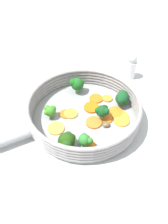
{
  "coord_description": "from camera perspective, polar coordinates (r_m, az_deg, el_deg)",
  "views": [
    {
      "loc": [
        0.06,
        0.44,
        0.48
      ],
      "look_at": [
        0.0,
        0.0,
        0.03
      ],
      "focal_mm": 35.0,
      "sensor_mm": 36.0,
      "label": 1
    }
  ],
  "objects": [
    {
      "name": "mushroom_piece_1",
      "position": [
        0.65,
        5.51,
        0.12
      ],
      "size": [
        0.03,
        0.03,
        0.01
      ],
      "primitive_type": "ellipsoid",
      "rotation": [
        0.0,
        0.0,
        4.26
      ],
      "color": "#7C684B",
      "rests_on": "skillet"
    },
    {
      "name": "skillet_rivet_right",
      "position": [
        0.6,
        -11.67,
        -6.97
      ],
      "size": [
        0.01,
        0.01,
        0.01
      ],
      "primitive_type": "sphere",
      "color": "#979294",
      "rests_on": "skillet"
    },
    {
      "name": "carrot_slice_2",
      "position": [
        0.64,
        5.89,
        -1.72
      ],
      "size": [
        0.05,
        0.05,
        0.0
      ],
      "primitive_type": "cylinder",
      "rotation": [
        0.0,
        0.0,
        3.72
      ],
      "color": "orange",
      "rests_on": "skillet"
    },
    {
      "name": "broccoli_floret_5",
      "position": [
        0.67,
        9.96,
        3.69
      ],
      "size": [
        0.04,
        0.05,
        0.05
      ],
      "color": "#72955C",
      "rests_on": "skillet"
    },
    {
      "name": "carrot_slice_0",
      "position": [
        0.65,
        -3.45,
        -0.42
      ],
      "size": [
        0.04,
        0.04,
        0.0
      ],
      "primitive_type": "cylinder",
      "rotation": [
        0.0,
        0.0,
        1.48
      ],
      "color": "gold",
      "rests_on": "skillet"
    },
    {
      "name": "carrot_slice_6",
      "position": [
        0.58,
        1.47,
        -8.79
      ],
      "size": [
        0.04,
        0.04,
        0.0
      ],
      "primitive_type": "cylinder",
      "rotation": [
        0.0,
        0.0,
        1.2
      ],
      "color": "orange",
      "rests_on": "skillet"
    },
    {
      "name": "carrot_slice_7",
      "position": [
        0.64,
        9.76,
        -2.26
      ],
      "size": [
        0.06,
        0.06,
        0.0
      ],
      "primitive_type": "cylinder",
      "rotation": [
        0.0,
        0.0,
        2.13
      ],
      "color": "orange",
      "rests_on": "skillet"
    },
    {
      "name": "skillet_rim_wall",
      "position": [
        0.63,
        0.0,
        0.84
      ],
      "size": [
        0.32,
        0.32,
        0.06
      ],
      "color": "#999495",
      "rests_on": "skillet"
    },
    {
      "name": "broccoli_floret_4",
      "position": [
        0.7,
        -1.91,
        7.36
      ],
      "size": [
        0.05,
        0.04,
        0.05
      ],
      "color": "#6A9443",
      "rests_on": "skillet"
    },
    {
      "name": "broccoli_floret_0",
      "position": [
        0.63,
        -8.84,
        0.31
      ],
      "size": [
        0.04,
        0.03,
        0.04
      ],
      "color": "olive",
      "rests_on": "skillet"
    },
    {
      "name": "carrot_slice_9",
      "position": [
        0.63,
        2.56,
        -2.75
      ],
      "size": [
        0.06,
        0.06,
        0.01
      ],
      "primitive_type": "cylinder",
      "rotation": [
        0.0,
        0.0,
        5.91
      ],
      "color": "orange",
      "rests_on": "skillet"
    },
    {
      "name": "skillet",
      "position": [
        0.65,
        0.0,
        -1.31
      ],
      "size": [
        0.31,
        0.31,
        0.01
      ],
      "primitive_type": "cylinder",
      "color": "#939699",
      "rests_on": "ground_plane"
    },
    {
      "name": "carrot_slice_8",
      "position": [
        0.7,
        3.15,
        3.51
      ],
      "size": [
        0.06,
        0.06,
        0.0
      ],
      "primitive_type": "cylinder",
      "rotation": [
        0.0,
        0.0,
        2.05
      ],
      "color": "orange",
      "rests_on": "skillet"
    },
    {
      "name": "carrot_slice_4",
      "position": [
        0.65,
        9.51,
        -1.1
      ],
      "size": [
        0.06,
        0.06,
        0.0
      ],
      "primitive_type": "cylinder",
      "rotation": [
        0.0,
        0.0,
        1.14
      ],
      "color": "orange",
      "rests_on": "skillet"
    },
    {
      "name": "skillet_rivet_left",
      "position": [
        0.63,
        -13.25,
        -3.33
      ],
      "size": [
        0.01,
        0.01,
        0.01
      ],
      "primitive_type": "sphere",
      "color": "#969294",
      "rests_on": "skillet"
    },
    {
      "name": "salt_shaker",
      "position": [
        0.8,
        12.15,
        11.59
      ],
      "size": [
        0.04,
        0.04,
        0.09
      ],
      "color": "white",
      "rests_on": "ground_plane"
    },
    {
      "name": "broccoli_floret_3",
      "position": [
        0.56,
        -4.45,
        -7.52
      ],
      "size": [
        0.05,
        0.05,
        0.05
      ],
      "color": "#6F904A",
      "rests_on": "skillet"
    },
    {
      "name": "broccoli_floret_2",
      "position": [
        0.62,
        4.83,
        0.26
      ],
      "size": [
        0.04,
        0.03,
        0.05
      ],
      "color": "#799C58",
      "rests_on": "skillet"
    },
    {
      "name": "carrot_slice_11",
      "position": [
        0.62,
        -7.33,
        -4.24
      ],
      "size": [
        0.06,
        0.06,
        0.0
      ],
      "primitive_type": "cylinder",
      "rotation": [
        0.0,
        0.0,
        5.99
      ],
      "color": "#F09440",
      "rests_on": "skillet"
    },
    {
      "name": "mushroom_piece_0",
      "position": [
        0.62,
        5.86,
        -3.3
      ],
      "size": [
        0.02,
        0.02,
        0.01
      ],
      "primitive_type": "ellipsoid",
      "rotation": [
        0.0,
        0.0,
        3.33
      ],
      "color": "brown",
      "rests_on": "skillet"
    },
    {
      "name": "ground_plane",
      "position": [
        0.66,
        0.0,
        -1.69
      ],
      "size": [
        4.0,
        4.0,
        0.0
      ],
      "primitive_type": "plane",
      "color": "#BABEBB"
    },
    {
      "name": "carrot_slice_10",
      "position": [
        0.7,
        6.07,
        3.53
      ],
      "size": [
        0.04,
        0.04,
        0.0
      ],
      "primitive_type": "cylinder",
      "rotation": [
        0.0,
        0.0,
        1.67
      ],
      "color": "orange",
      "rests_on": "skillet"
    },
    {
      "name": "carrot_slice_5",
      "position": [
        0.65,
        -4.81,
        -0.49
      ],
      "size": [
        0.05,
        0.05,
        0.0
      ],
      "primitive_type": "cylinder",
      "rotation": [
        0.0,
        0.0,
        5.59
      ],
      "color": "orange",
      "rests_on": "skillet"
    },
    {
      "name": "carrot_slice_3",
      "position": [
        0.67,
        1.99,
        1.2
      ],
      "size": [
        0.07,
        0.07,
        0.01
      ],
      "primitive_type": "cylinder",
      "rotation": [
        0.0,
        0.0,
        0.62
      ],
      "color": "orange",
      "rests_on": "skillet"
    },
    {
      "name": "broccoli_floret_1",
      "position": [
        0.56,
        0.19,
        -7.31
      ],
      "size": [
        0.03,
        0.04,
        0.04
      ],
      "color": "#7FAC63",
      "rests_on": "skillet"
    },
    {
      "name": "carrot_slice_1",
      "position": [
        0.66,
        8.19,
        -0.18
      ],
      "size": [
        0.06,
        0.06,
        0.01
      ],
      "primitive_type": "cylinder",
      "rotation": [
        0.0,
        0.0,
        2.17
      ],
      "color": "orange",
      "rests_on": "skillet"
    }
  ]
}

